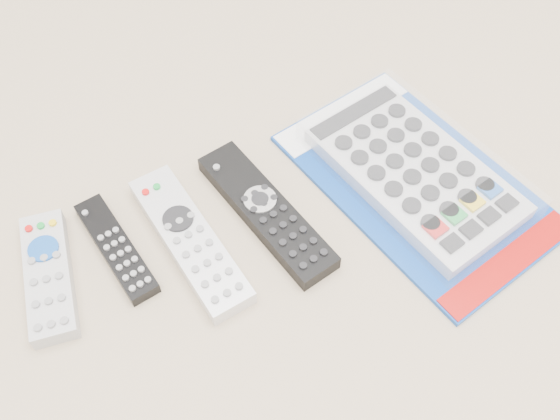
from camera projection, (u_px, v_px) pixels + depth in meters
name	position (u px, v px, depth m)	size (l,w,h in m)	color
remote_small_grey	(49.00, 276.00, 0.70)	(0.07, 0.17, 0.03)	#A9A9AB
remote_slim_black	(116.00, 248.00, 0.73)	(0.06, 0.16, 0.02)	black
remote_silver_dvd	(190.00, 240.00, 0.73)	(0.08, 0.22, 0.02)	silver
remote_large_black	(266.00, 212.00, 0.76)	(0.09, 0.23, 0.02)	black
jumbo_remote_packaged	(415.00, 171.00, 0.78)	(0.27, 0.37, 0.05)	#0D3D99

